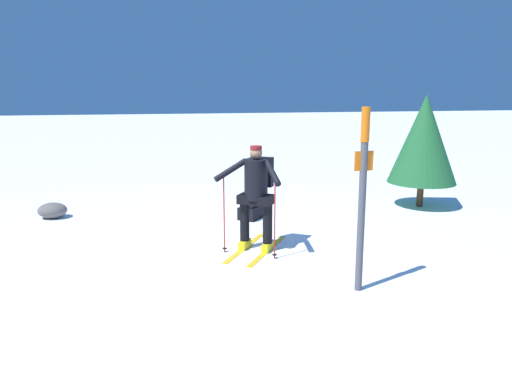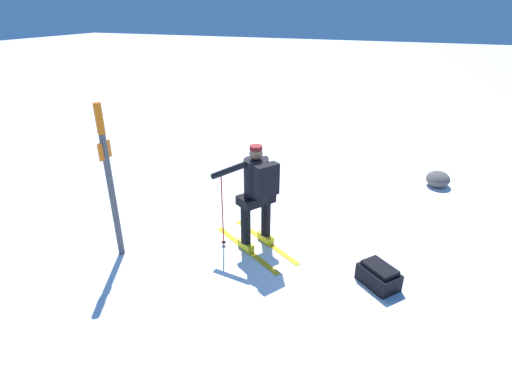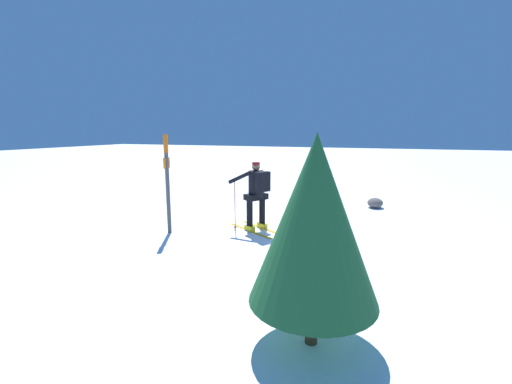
{
  "view_description": "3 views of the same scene",
  "coord_description": "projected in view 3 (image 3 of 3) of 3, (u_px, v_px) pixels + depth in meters",
  "views": [
    {
      "loc": [
        -0.71,
        -7.54,
        2.55
      ],
      "look_at": [
        0.77,
        -0.1,
        0.94
      ],
      "focal_mm": 35.0,
      "sensor_mm": 36.0,
      "label": 1
    },
    {
      "loc": [
        5.75,
        1.89,
        3.46
      ],
      "look_at": [
        0.77,
        -0.1,
        0.94
      ],
      "focal_mm": 28.0,
      "sensor_mm": 36.0,
      "label": 2
    },
    {
      "loc": [
        8.37,
        2.71,
        2.41
      ],
      "look_at": [
        0.77,
        -0.1,
        0.94
      ],
      "focal_mm": 24.0,
      "sensor_mm": 36.0,
      "label": 3
    }
  ],
  "objects": [
    {
      "name": "ground_plane",
      "position": [
        270.0,
        222.0,
        9.08
      ],
      "size": [
        80.0,
        80.0,
        0.0
      ],
      "primitive_type": "plane",
      "color": "white"
    },
    {
      "name": "skier",
      "position": [
        257.0,
        191.0,
        8.22
      ],
      "size": [
        1.3,
        1.61,
        1.66
      ],
      "color": "gold",
      "rests_on": "ground_plane"
    },
    {
      "name": "dropped_backpack",
      "position": [
        333.0,
        235.0,
        7.47
      ],
      "size": [
        0.61,
        0.64,
        0.31
      ],
      "color": "black",
      "rests_on": "ground_plane"
    },
    {
      "name": "trail_marker",
      "position": [
        167.0,
        176.0,
        7.9
      ],
      "size": [
        0.24,
        0.1,
        2.31
      ],
      "color": "#4C4C51",
      "rests_on": "ground_plane"
    },
    {
      "name": "rock_boulder",
      "position": [
        375.0,
        203.0,
        10.75
      ],
      "size": [
        0.56,
        0.47,
        0.31
      ],
      "primitive_type": "ellipsoid",
      "color": "#5B5651",
      "rests_on": "ground_plane"
    },
    {
      "name": "pine_tree",
      "position": [
        315.0,
        220.0,
        3.68
      ],
      "size": [
        1.43,
        1.43,
        2.39
      ],
      "color": "#4C331E",
      "rests_on": "ground_plane"
    }
  ]
}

